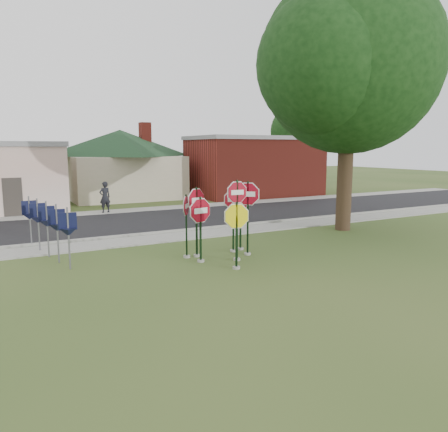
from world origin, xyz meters
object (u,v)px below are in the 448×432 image
stop_sign_yellow (237,227)px  pedestrian (105,197)px  stop_sign_center (237,209)px  oak_tree (350,63)px  stop_sign_left (200,220)px

stop_sign_yellow → pedestrian: size_ratio=1.24×
stop_sign_center → pedestrian: bearing=96.1°
oak_tree → pedestrian: bearing=129.5°
stop_sign_center → oak_tree: bearing=19.6°
oak_tree → pedestrian: oak_tree is taller
stop_sign_center → pedestrian: size_ratio=1.57×
stop_sign_yellow → pedestrian: stop_sign_yellow is taller
stop_sign_left → oak_tree: bearing=14.5°
stop_sign_center → pedestrian: 13.20m
stop_sign_center → pedestrian: (-1.41, 13.10, -0.82)m
stop_sign_left → oak_tree: oak_tree is taller
oak_tree → pedestrian: size_ratio=6.42×
stop_sign_yellow → pedestrian: 14.05m
stop_sign_center → stop_sign_yellow: size_ratio=1.26×
stop_sign_center → stop_sign_yellow: stop_sign_center is taller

